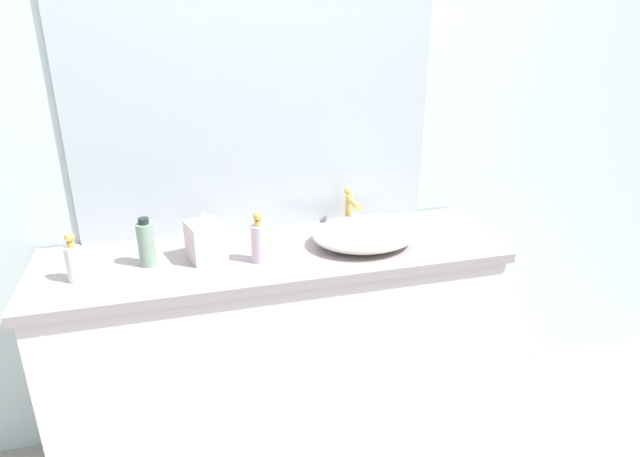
{
  "coord_description": "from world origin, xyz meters",
  "views": [
    {
      "loc": [
        -0.33,
        -1.37,
        1.73
      ],
      "look_at": [
        0.16,
        0.42,
        0.98
      ],
      "focal_mm": 30.86,
      "sensor_mm": 36.0,
      "label": 1
    }
  ],
  "objects_px": {
    "soap_dispenser": "(259,241)",
    "lotion_bottle": "(146,243)",
    "sink_basin": "(365,234)",
    "perfume_bottle": "(74,261)",
    "tissue_box": "(206,239)"
  },
  "relations": [
    {
      "from": "tissue_box",
      "to": "lotion_bottle",
      "type": "bearing_deg",
      "value": 179.36
    },
    {
      "from": "lotion_bottle",
      "to": "soap_dispenser",
      "type": "bearing_deg",
      "value": -10.9
    },
    {
      "from": "soap_dispenser",
      "to": "tissue_box",
      "type": "relative_size",
      "value": 1.04
    },
    {
      "from": "lotion_bottle",
      "to": "perfume_bottle",
      "type": "distance_m",
      "value": 0.23
    },
    {
      "from": "lotion_bottle",
      "to": "tissue_box",
      "type": "height_order",
      "value": "tissue_box"
    },
    {
      "from": "tissue_box",
      "to": "sink_basin",
      "type": "bearing_deg",
      "value": -2.93
    },
    {
      "from": "sink_basin",
      "to": "perfume_bottle",
      "type": "relative_size",
      "value": 2.35
    },
    {
      "from": "soap_dispenser",
      "to": "lotion_bottle",
      "type": "bearing_deg",
      "value": 169.1
    },
    {
      "from": "sink_basin",
      "to": "perfume_bottle",
      "type": "bearing_deg",
      "value": -178.28
    },
    {
      "from": "tissue_box",
      "to": "perfume_bottle",
      "type": "bearing_deg",
      "value": -171.96
    },
    {
      "from": "soap_dispenser",
      "to": "sink_basin",
      "type": "bearing_deg",
      "value": 5.71
    },
    {
      "from": "soap_dispenser",
      "to": "lotion_bottle",
      "type": "height_order",
      "value": "soap_dispenser"
    },
    {
      "from": "perfume_bottle",
      "to": "sink_basin",
      "type": "bearing_deg",
      "value": 1.72
    },
    {
      "from": "lotion_bottle",
      "to": "perfume_bottle",
      "type": "height_order",
      "value": "lotion_bottle"
    },
    {
      "from": "soap_dispenser",
      "to": "lotion_bottle",
      "type": "distance_m",
      "value": 0.38
    }
  ]
}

